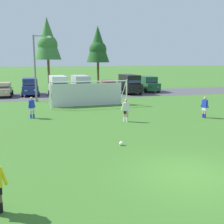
# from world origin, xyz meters

# --- Properties ---
(ground_plane) EXTENTS (400.00, 400.00, 0.00)m
(ground_plane) POSITION_xyz_m (0.00, 15.00, 0.00)
(ground_plane) COLOR #3D7028
(parking_lot_strip) EXTENTS (52.00, 8.40, 0.01)m
(parking_lot_strip) POSITION_xyz_m (0.00, 26.38, 0.00)
(parking_lot_strip) COLOR #4C4C51
(parking_lot_strip) RESTS_ON ground
(soccer_ball) EXTENTS (0.22, 0.22, 0.22)m
(soccer_ball) POSITION_xyz_m (-1.34, 4.23, 0.11)
(soccer_ball) COLOR white
(soccer_ball) RESTS_ON ground
(soccer_goal) EXTENTS (7.50, 2.28, 2.57)m
(soccer_goal) POSITION_xyz_m (-0.62, 17.06, 1.29)
(soccer_goal) COLOR white
(soccer_goal) RESTS_ON ground
(player_striker_near) EXTENTS (0.69, 0.40, 1.64)m
(player_striker_near) POSITION_xyz_m (0.69, 9.55, 0.82)
(player_striker_near) COLOR tan
(player_striker_near) RESTS_ON ground
(player_midfield_center) EXTENTS (0.56, 0.60, 1.64)m
(player_midfield_center) POSITION_xyz_m (-5.85, 12.63, 0.82)
(player_midfield_center) COLOR tan
(player_midfield_center) RESTS_ON ground
(player_defender_far) EXTENTS (0.38, 0.73, 1.64)m
(player_defender_far) POSITION_xyz_m (6.95, 9.18, 0.82)
(player_defender_far) COLOR tan
(player_defender_far) RESTS_ON ground
(parked_car_slot_far_left) EXTENTS (2.04, 4.20, 1.72)m
(parked_car_slot_far_left) POSITION_xyz_m (-9.32, 26.99, 0.88)
(parked_car_slot_far_left) COLOR tan
(parked_car_slot_far_left) RESTS_ON ground
(parked_car_slot_left) EXTENTS (2.23, 4.65, 2.16)m
(parked_car_slot_left) POSITION_xyz_m (-6.17, 27.47, 1.11)
(parked_car_slot_left) COLOR navy
(parked_car_slot_left) RESTS_ON ground
(parked_car_slot_center_left) EXTENTS (2.36, 4.88, 2.52)m
(parked_car_slot_center_left) POSITION_xyz_m (-2.79, 25.41, 1.34)
(parked_car_slot_center_left) COLOR silver
(parked_car_slot_center_left) RESTS_ON ground
(parked_car_slot_center) EXTENTS (2.27, 4.84, 2.52)m
(parked_car_slot_center) POSITION_xyz_m (0.01, 25.38, 1.34)
(parked_car_slot_center) COLOR #B2B2BC
(parked_car_slot_center) RESTS_ON ground
(parked_car_slot_center_right) EXTENTS (2.25, 4.31, 1.72)m
(parked_car_slot_center_right) POSITION_xyz_m (4.15, 27.43, 0.88)
(parked_car_slot_center_right) COLOR maroon
(parked_car_slot_center_right) RESTS_ON ground
(parked_car_slot_right) EXTENTS (2.21, 4.81, 2.52)m
(parked_car_slot_right) POSITION_xyz_m (6.70, 25.90, 1.34)
(parked_car_slot_right) COLOR black
(parked_car_slot_right) RESTS_ON ground
(parked_car_slot_far_right) EXTENTS (2.32, 4.69, 2.16)m
(parked_car_slot_far_right) POSITION_xyz_m (10.09, 27.38, 1.11)
(parked_car_slot_far_right) COLOR #194C2D
(parked_car_slot_far_right) RESTS_ON ground
(tree_left_edge) EXTENTS (4.08, 4.08, 10.88)m
(tree_left_edge) POSITION_xyz_m (-3.40, 35.22, 7.48)
(tree_left_edge) COLOR brown
(tree_left_edge) RESTS_ON ground
(tree_mid_left) EXTENTS (3.69, 3.69, 9.84)m
(tree_mid_left) POSITION_xyz_m (4.41, 34.84, 6.76)
(tree_mid_left) COLOR brown
(tree_mid_left) RESTS_ON ground
(street_lamp) EXTENTS (2.00, 0.32, 6.99)m
(street_lamp) POSITION_xyz_m (-5.28, 21.48, 3.63)
(street_lamp) COLOR slate
(street_lamp) RESTS_ON ground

